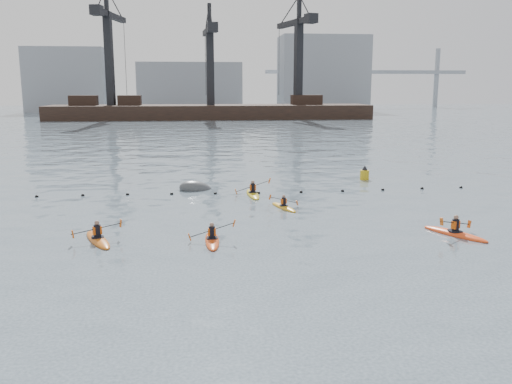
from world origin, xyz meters
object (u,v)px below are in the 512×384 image
Objects in this scene: kayaker_4 at (455,233)px; mooring_buoy at (196,190)px; kayaker_2 at (98,239)px; kayaker_3 at (284,207)px; kayaker_0 at (212,240)px; kayaker_5 at (253,193)px; nav_buoy at (365,175)px.

mooring_buoy is (-12.96, 13.63, -0.11)m from kayaker_4.
kayaker_2 reaches higher than mooring_buoy.
kayaker_3 is at bearing 7.87° from kayaker_2.
kayaker_0 is 0.92× the size of kayaker_5.
kayaker_5 is 4.60m from mooring_buoy.
mooring_buoy is at bearing 110.31° from kayaker_3.
kayaker_2 is at bearing -139.32° from nav_buoy.
nav_buoy is (18.09, 15.55, 0.28)m from kayaker_2.
kayaker_0 is at bearing -29.95° from kayaker_4.
kayaker_0 is 0.94× the size of kayaker_4.
kayaker_4 reaches higher than mooring_buoy.
kayaker_2 is at bearing -167.26° from kayaker_3.
kayaker_3 is at bearing -51.11° from mooring_buoy.
nav_buoy is (9.50, 5.23, 0.28)m from kayaker_5.
kayaker_2 is 11.78m from kayaker_3.
kayaker_0 is 13.51m from mooring_buoy.
mooring_buoy is (-0.79, 13.49, -0.10)m from kayaker_0.
kayaker_2 is 17.68m from kayaker_4.
mooring_buoy is (-5.36, 6.65, -0.09)m from kayaker_3.
nav_buoy is (12.60, 16.26, 0.29)m from kayaker_0.
nav_buoy is (8.03, 9.43, 0.30)m from kayaker_3.
nav_buoy is at bearing 52.07° from kayaker_0.
kayaker_5 reaches higher than mooring_buoy.
kayaker_0 is 12.17m from kayaker_4.
nav_buoy reaches higher than kayaker_3.
kayaker_4 is at bearing -91.52° from nav_buoy.
kayaker_4 reaches higher than kayaker_2.
nav_buoy is at bearing 11.72° from mooring_buoy.
kayaker_3 is (4.58, 6.84, -0.01)m from kayaker_0.
kayaker_4 is (17.66, -0.86, 0.00)m from kayaker_2.
kayaker_0 is at bearing -108.01° from kayaker_5.
kayaker_4 is (7.59, -6.98, 0.02)m from kayaker_3.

